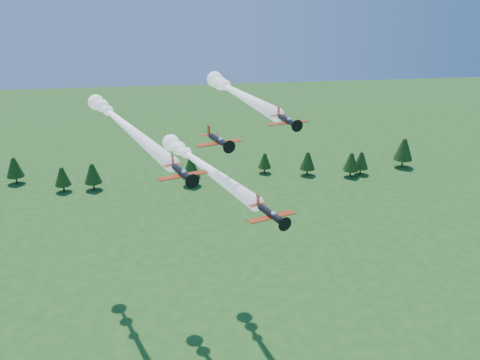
{
  "coord_description": "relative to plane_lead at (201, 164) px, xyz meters",
  "views": [
    {
      "loc": [
        -11.8,
        -81.18,
        72.87
      ],
      "look_at": [
        -0.25,
        0.0,
        41.42
      ],
      "focal_mm": 40.0,
      "sensor_mm": 36.0,
      "label": 1
    }
  ],
  "objects": [
    {
      "name": "plane_slot",
      "position": [
        2.71,
        -8.54,
        7.13
      ],
      "size": [
        8.28,
        9.24,
        2.92
      ],
      "rotation": [
        0.0,
        0.0,
        0.33
      ],
      "color": "black",
      "rests_on": "ground"
    },
    {
      "name": "plane_left",
      "position": [
        -15.17,
        10.87,
        5.89
      ],
      "size": [
        24.08,
        58.26,
        3.7
      ],
      "rotation": [
        0.0,
        0.0,
        0.33
      ],
      "color": "black",
      "rests_on": "ground"
    },
    {
      "name": "plane_right",
      "position": [
        8.56,
        12.43,
        11.26
      ],
      "size": [
        14.23,
        44.34,
        3.7
      ],
      "rotation": [
        0.0,
        0.0,
        0.22
      ],
      "color": "black",
      "rests_on": "ground"
    },
    {
      "name": "plane_lead",
      "position": [
        0.0,
        0.0,
        0.0
      ],
      "size": [
        20.07,
        45.51,
        3.7
      ],
      "rotation": [
        0.0,
        0.0,
        0.34
      ],
      "color": "black",
      "rests_on": "ground"
    },
    {
      "name": "treeline",
      "position": [
        15.15,
        91.94,
        -32.32
      ],
      "size": [
        167.47,
        19.0,
        11.95
      ],
      "color": "#382314",
      "rests_on": "ground"
    }
  ]
}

